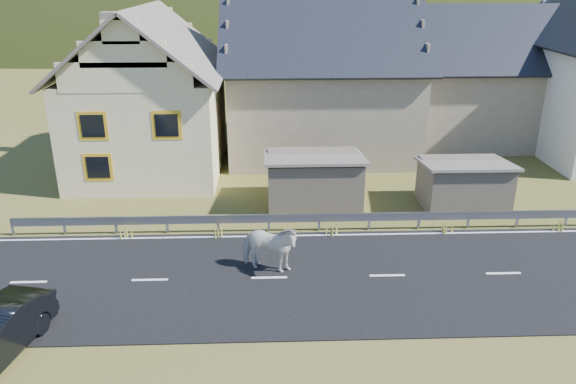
{
  "coord_description": "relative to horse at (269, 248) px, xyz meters",
  "views": [
    {
      "loc": [
        -3.98,
        -16.53,
        9.63
      ],
      "look_at": [
        -3.29,
        2.07,
        2.32
      ],
      "focal_mm": 35.0,
      "sensor_mm": 36.0,
      "label": 1
    }
  ],
  "objects": [
    {
      "name": "house_stone_a",
      "position": [
        3.01,
        14.52,
        3.7
      ],
      "size": [
        10.8,
        9.8,
        8.9
      ],
      "color": "gray",
      "rests_on": "ground"
    },
    {
      "name": "mountain",
      "position": [
        9.01,
        179.52,
        -20.93
      ],
      "size": [
        440.0,
        280.0,
        260.0
      ],
      "primitive_type": "ellipsoid",
      "color": "#1E3011",
      "rests_on": "ground"
    },
    {
      "name": "horse",
      "position": [
        0.0,
        0.0,
        0.0
      ],
      "size": [
        1.57,
        2.3,
        1.78
      ],
      "primitive_type": "imported",
      "rotation": [
        0.0,
        0.0,
        1.25
      ],
      "color": "silver",
      "rests_on": "road"
    },
    {
      "name": "guardrail",
      "position": [
        4.01,
        3.2,
        -0.37
      ],
      "size": [
        28.1,
        0.09,
        0.75
      ],
      "color": "#93969B",
      "rests_on": "ground"
    },
    {
      "name": "lane_markings",
      "position": [
        4.01,
        -0.48,
        -0.89
      ],
      "size": [
        60.0,
        6.6,
        0.01
      ],
      "primitive_type": "cube",
      "color": "silver",
      "rests_on": "road"
    },
    {
      "name": "house_stone_b",
      "position": [
        13.01,
        16.52,
        3.3
      ],
      "size": [
        9.8,
        8.8,
        8.1
      ],
      "color": "gray",
      "rests_on": "ground"
    },
    {
      "name": "shed_right",
      "position": [
        8.51,
        5.52,
        0.07
      ],
      "size": [
        3.8,
        2.9,
        2.2
      ],
      "primitive_type": "cube",
      "color": "#6B5E4E",
      "rests_on": "ground"
    },
    {
      "name": "road",
      "position": [
        4.01,
        -0.48,
        -0.91
      ],
      "size": [
        60.0,
        7.0,
        0.04
      ],
      "primitive_type": "cube",
      "color": "black",
      "rests_on": "ground"
    },
    {
      "name": "shed_left",
      "position": [
        2.01,
        6.02,
        0.17
      ],
      "size": [
        4.3,
        3.3,
        2.4
      ],
      "primitive_type": "cube",
      "color": "#6B5E4E",
      "rests_on": "ground"
    },
    {
      "name": "house_cream",
      "position": [
        -5.99,
        11.51,
        3.43
      ],
      "size": [
        7.8,
        9.8,
        8.3
      ],
      "color": "#FFF0B8",
      "rests_on": "ground"
    },
    {
      "name": "ground",
      "position": [
        4.01,
        -0.48,
        -0.93
      ],
      "size": [
        160.0,
        160.0,
        0.0
      ],
      "primitive_type": "plane",
      "color": "#404814",
      "rests_on": "ground"
    }
  ]
}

